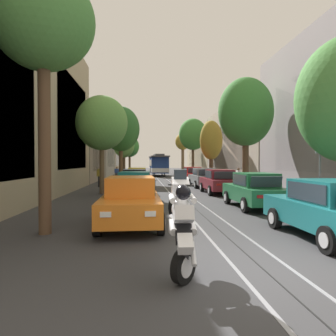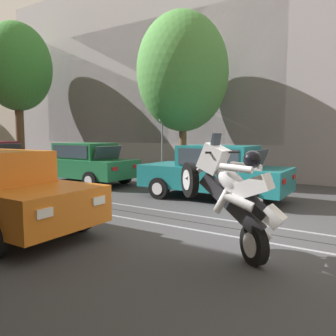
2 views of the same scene
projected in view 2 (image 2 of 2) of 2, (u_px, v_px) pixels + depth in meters
The scene contains 6 objects.
parked_car_teal_near_right at pixel (215, 172), 9.84m from camera, with size 2.04×4.38×1.58m.
parked_car_green_second_right at pixel (83, 163), 12.90m from camera, with size 2.02×4.37×1.58m.
street_tree_kerb_right_near at pixel (183, 72), 12.76m from camera, with size 3.77×3.39×6.52m.
street_tree_kerb_right_second at pixel (17, 68), 17.97m from camera, with size 3.78×3.36×7.87m.
motorcycle_with_rider at pixel (234, 195), 4.99m from camera, with size 0.51×1.79×1.92m.
street_sign_post at pixel (162, 137), 12.51m from camera, with size 0.36×0.08×2.92m.
Camera 2 is at (-6.27, -2.31, 1.89)m, focal length 35.86 mm.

